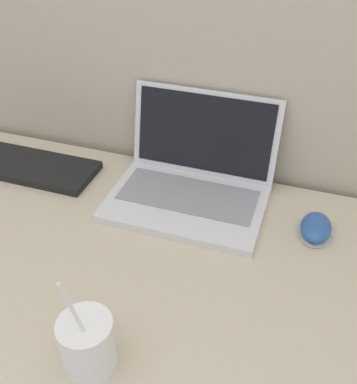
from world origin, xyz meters
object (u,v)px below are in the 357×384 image
Objects in this scene: laptop at (192,179)px; computer_mouse at (316,228)px; drink_cup at (87,343)px; external_keyboard at (27,166)px.

computer_mouse is at bearing -8.91° from laptop.
laptop is at bearing 87.50° from drink_cup.
laptop is 1.83× the size of drink_cup.
external_keyboard is at bearing 133.04° from drink_cup.
computer_mouse is 0.28× the size of external_keyboard.
drink_cup reaches higher than computer_mouse.
external_keyboard is (-0.75, 0.02, -0.01)m from computer_mouse.
computer_mouse reaches higher than external_keyboard.
laptop is at bearing 4.06° from external_keyboard.
computer_mouse is 0.75m from external_keyboard.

